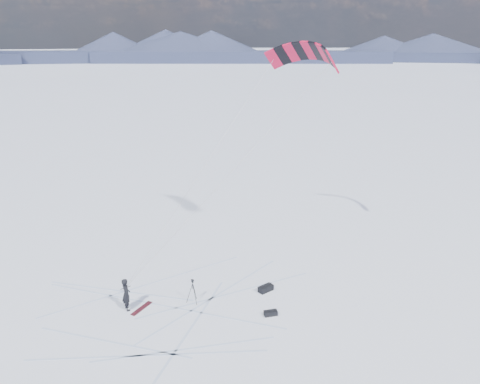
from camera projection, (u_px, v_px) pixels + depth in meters
ground at (204, 308)px, 24.06m from camera, size 1800.00×1800.00×0.00m
horizon_hills at (202, 225)px, 22.64m from camera, size 704.47×706.88×10.48m
snow_tracks at (200, 318)px, 23.20m from camera, size 17.62×14.39×0.01m
snowkiter at (127, 309)px, 23.99m from camera, size 0.42×0.64×1.74m
snowboard at (142, 308)px, 24.04m from camera, size 1.38×1.00×0.04m
tripod at (193, 288)px, 24.39m from camera, size 0.65×0.59×1.32m
gear_bag_a at (266, 288)px, 25.69m from camera, size 0.90×0.53×0.38m
gear_bag_b at (271, 313)px, 23.43m from camera, size 0.73×0.49×0.30m
power_kite at (304, 56)px, 27.44m from camera, size 13.27×5.40×11.90m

